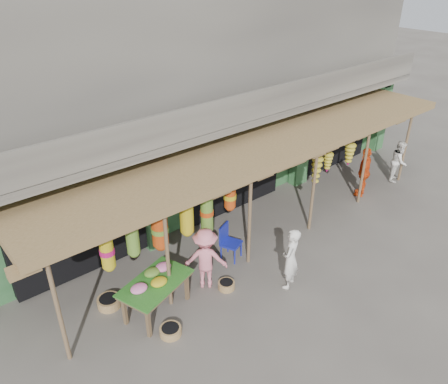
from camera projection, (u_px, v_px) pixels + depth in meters
ground at (281, 238)px, 12.78m from camera, size 80.00×80.00×0.00m
building at (180, 89)px, 14.42m from camera, size 16.40×6.80×7.00m
awning at (262, 150)px, 11.98m from camera, size 14.00×2.70×2.79m
flower_table at (155, 283)px, 9.82m from camera, size 1.88×1.44×1.00m
blue_chair at (228, 240)px, 11.71m from camera, size 0.63×0.63×1.00m
basket_left at (109, 302)px, 10.26m from camera, size 0.72×0.72×0.23m
basket_mid at (171, 331)px, 9.51m from camera, size 0.52×0.52×0.19m
basket_right at (226, 285)px, 10.81m from camera, size 0.45×0.45×0.19m
person_front at (290, 259)px, 10.57m from camera, size 0.71×0.61×1.64m
person_right at (399, 161)px, 15.67m from camera, size 0.88×0.79×1.51m
person_vendor at (364, 172)px, 14.65m from camera, size 1.11×0.82×1.74m
person_shopper at (206, 259)px, 10.59m from camera, size 1.19×1.15×1.63m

